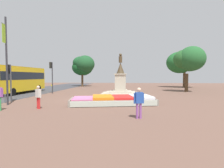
% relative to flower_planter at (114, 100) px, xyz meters
% --- Properties ---
extents(ground_plane, '(84.22, 84.22, 0.00)m').
position_rel_flower_planter_xyz_m(ground_plane, '(-2.56, 2.29, -0.29)').
color(ground_plane, brown).
extents(flower_planter, '(7.15, 4.19, 0.65)m').
position_rel_flower_planter_xyz_m(flower_planter, '(0.00, 0.00, 0.00)').
color(flower_planter, '#38281C').
rests_on(flower_planter, ground_plane).
extents(statue_monument, '(4.62, 4.62, 4.98)m').
position_rel_flower_planter_xyz_m(statue_monument, '(0.30, 7.17, 0.70)').
color(statue_monument, '#B1A692').
rests_on(statue_monument, ground_plane).
extents(traffic_light_near_crossing, '(0.41, 0.30, 3.23)m').
position_rel_flower_planter_xyz_m(traffic_light_near_crossing, '(-8.93, 0.09, 1.95)').
color(traffic_light_near_crossing, slate).
rests_on(traffic_light_near_crossing, ground_plane).
extents(traffic_light_mid_block, '(0.42, 0.31, 4.05)m').
position_rel_flower_planter_xyz_m(traffic_light_mid_block, '(-8.59, 7.69, 2.48)').
color(traffic_light_mid_block, '#2D2D33').
rests_on(traffic_light_mid_block, ground_plane).
extents(banner_pole, '(0.15, 0.64, 6.78)m').
position_rel_flower_planter_xyz_m(banner_pole, '(-8.20, -1.24, 3.28)').
color(banner_pole, '#2D2D33').
rests_on(banner_pole, ground_plane).
extents(city_bus, '(2.66, 9.67, 3.43)m').
position_rel_flower_planter_xyz_m(city_bus, '(-13.04, 7.41, 1.68)').
color(city_bus, gold).
rests_on(city_bus, ground_plane).
extents(pedestrian_near_planter, '(0.50, 0.39, 1.59)m').
position_rel_flower_planter_xyz_m(pedestrian_near_planter, '(-4.97, -2.61, 0.62)').
color(pedestrian_near_planter, red).
rests_on(pedestrian_near_planter, ground_plane).
extents(pedestrian_crossing_plaza, '(0.55, 0.31, 1.64)m').
position_rel_flower_planter_xyz_m(pedestrian_crossing_plaza, '(1.70, -4.82, 0.65)').
color(pedestrian_crossing_plaza, '#8C4C99').
rests_on(pedestrian_crossing_plaza, ground_plane).
extents(kerb_bollard_mid_a, '(0.12, 0.12, 0.76)m').
position_rel_flower_planter_xyz_m(kerb_bollard_mid_a, '(-9.06, -0.34, 0.11)').
color(kerb_bollard_mid_a, '#4C5156').
rests_on(kerb_bollard_mid_a, ground_plane).
extents(park_tree_far_left, '(4.17, 4.01, 6.39)m').
position_rel_flower_planter_xyz_m(park_tree_far_left, '(9.77, 11.38, 4.35)').
color(park_tree_far_left, '#4C3823').
rests_on(park_tree_far_left, ground_plane).
extents(park_tree_behind_statue, '(5.08, 5.00, 6.73)m').
position_rel_flower_planter_xyz_m(park_tree_behind_statue, '(-8.47, 23.67, 4.34)').
color(park_tree_behind_statue, '#4C3823').
rests_on(park_tree_behind_statue, ground_plane).
extents(park_tree_far_right, '(6.61, 5.75, 7.09)m').
position_rel_flower_planter_xyz_m(park_tree_far_right, '(12.29, 21.25, 4.72)').
color(park_tree_far_right, '#4C3823').
rests_on(park_tree_far_right, ground_plane).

